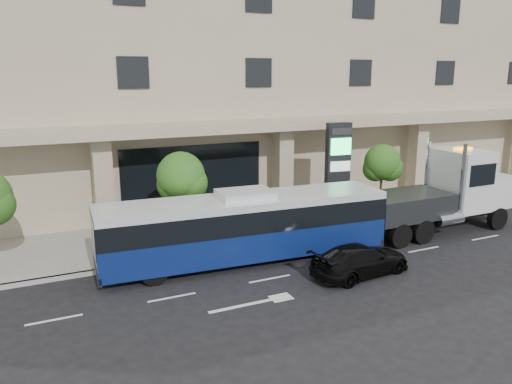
# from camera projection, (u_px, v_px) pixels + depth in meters

# --- Properties ---
(ground) EXTENTS (120.00, 120.00, 0.00)m
(ground) POSITION_uv_depth(u_px,v_px,m) (254.00, 266.00, 21.14)
(ground) COLOR black
(ground) RESTS_ON ground
(sidewalk) EXTENTS (120.00, 6.00, 0.15)m
(sidewalk) POSITION_uv_depth(u_px,v_px,m) (213.00, 231.00, 25.53)
(sidewalk) COLOR gray
(sidewalk) RESTS_ON ground
(curb) EXTENTS (120.00, 0.30, 0.15)m
(curb) POSITION_uv_depth(u_px,v_px,m) (236.00, 250.00, 22.89)
(curb) COLOR gray
(curb) RESTS_ON ground
(convention_center) EXTENTS (60.00, 17.60, 20.00)m
(convention_center) POSITION_uv_depth(u_px,v_px,m) (154.00, 42.00, 32.42)
(convention_center) COLOR tan
(convention_center) RESTS_ON ground
(tree_mid) EXTENTS (2.28, 2.20, 4.38)m
(tree_mid) POSITION_uv_depth(u_px,v_px,m) (182.00, 179.00, 22.73)
(tree_mid) COLOR #422B19
(tree_mid) RESTS_ON sidewalk
(tree_right) EXTENTS (2.10, 2.00, 4.04)m
(tree_right) POSITION_uv_depth(u_px,v_px,m) (383.00, 165.00, 27.54)
(tree_right) COLOR #422B19
(tree_right) RESTS_ON sidewalk
(city_bus) EXTENTS (12.60, 3.42, 3.16)m
(city_bus) POSITION_uv_depth(u_px,v_px,m) (245.00, 226.00, 21.34)
(city_bus) COLOR black
(city_bus) RESTS_ON ground
(tow_truck) EXTENTS (10.31, 2.70, 4.70)m
(tow_truck) POSITION_uv_depth(u_px,v_px,m) (446.00, 194.00, 25.57)
(tow_truck) COLOR #2D3033
(tow_truck) RESTS_ON ground
(black_sedan) EXTENTS (4.56, 2.28, 1.27)m
(black_sedan) POSITION_uv_depth(u_px,v_px,m) (360.00, 260.00, 20.09)
(black_sedan) COLOR black
(black_sedan) RESTS_ON ground
(signage_pylon) EXTENTS (1.37, 0.68, 5.29)m
(signage_pylon) POSITION_uv_depth(u_px,v_px,m) (338.00, 171.00, 26.80)
(signage_pylon) COLOR black
(signage_pylon) RESTS_ON sidewalk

